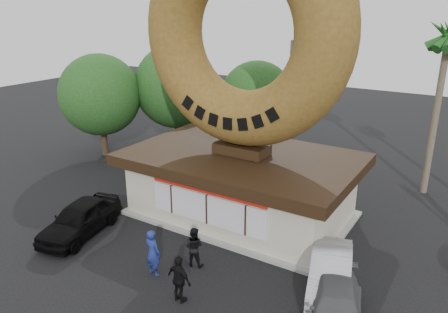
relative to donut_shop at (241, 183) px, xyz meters
name	(u,v)px	position (x,y,z in m)	size (l,w,h in m)	color
ground	(167,271)	(0.00, -5.98, -1.77)	(90.00, 90.00, 0.00)	black
donut_shop	(241,183)	(0.00, 0.00, 0.00)	(11.20, 7.20, 3.80)	beige
giant_donut	(243,34)	(0.00, 0.02, 7.22)	(10.38, 10.38, 2.65)	olive
tree_west	(176,86)	(-9.50, 7.02, 2.87)	(6.00, 6.00, 7.65)	#473321
tree_mid	(257,99)	(-4.00, 9.02, 2.25)	(5.20, 5.20, 6.63)	#473321
tree_far	(100,95)	(-13.00, 3.02, 2.56)	(5.60, 5.60, 7.14)	#473321
palm_near	(448,42)	(7.50, 8.02, 6.65)	(2.60, 2.60, 9.75)	#726651
street_lamp	(291,93)	(-1.86, 10.02, 2.72)	(2.11, 0.20, 8.00)	#59595E
person_left	(153,253)	(-0.30, -6.42, -0.78)	(0.72, 0.47, 1.97)	navy
person_center	(194,247)	(0.69, -5.04, -0.91)	(0.83, 0.65, 1.71)	black
person_right	(179,279)	(1.62, -7.20, -0.84)	(1.08, 0.45, 1.85)	black
car_black	(80,219)	(-5.32, -5.76, -0.97)	(1.88, 4.68, 1.60)	black
car_silver	(330,271)	(5.94, -3.50, -1.06)	(1.49, 4.27, 1.41)	#BBBBC1
car_grey	(337,309)	(6.81, -5.36, -1.15)	(1.73, 4.25, 1.23)	slate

